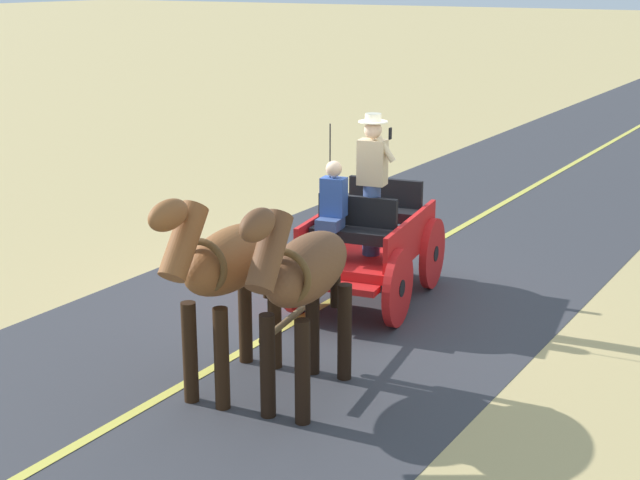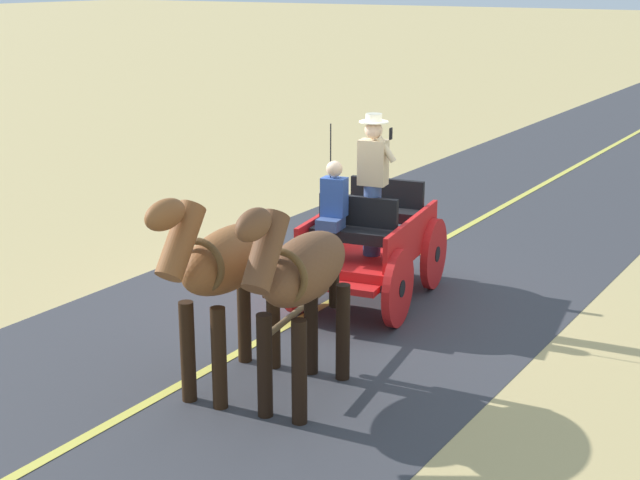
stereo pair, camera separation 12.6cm
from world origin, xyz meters
The scene contains 6 objects.
ground_plane centered at (0.00, 0.00, 0.00)m, with size 200.00×200.00×0.00m, color tan.
road_surface centered at (0.00, 0.00, 0.00)m, with size 5.75×160.00×0.01m, color #38383D.
road_centre_stripe centered at (0.00, 0.00, 0.01)m, with size 0.12×160.00×0.00m, color #DBCC4C.
horse_drawn_carriage centered at (-0.37, -0.02, 0.82)m, with size 1.79×4.51×2.50m.
horse_near_side centered at (-1.27, 2.90, 1.32)m, with size 0.79×2.15×2.21m.
horse_off_side centered at (-0.45, 3.03, 1.32)m, with size 0.72×2.14×2.21m.
Camera 2 is at (-5.95, 9.97, 4.14)m, focal length 52.01 mm.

